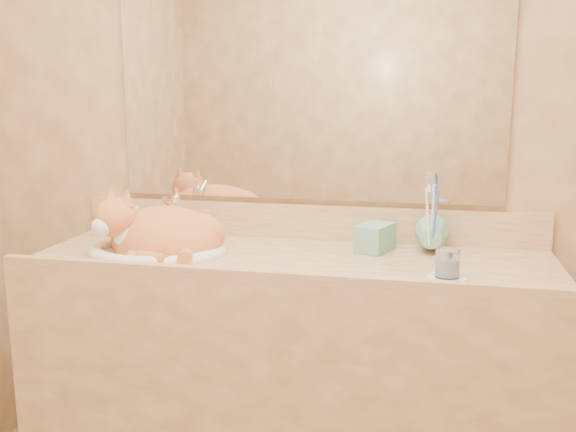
% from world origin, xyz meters
% --- Properties ---
extents(wall_back, '(2.40, 0.02, 2.50)m').
position_xyz_m(wall_back, '(0.00, 1.00, 1.25)').
color(wall_back, '#956B43').
rests_on(wall_back, ground).
extents(vanity_counter, '(1.60, 0.55, 0.85)m').
position_xyz_m(vanity_counter, '(0.00, 0.72, 0.42)').
color(vanity_counter, '#A07147').
rests_on(vanity_counter, floor).
extents(mirror, '(1.30, 0.02, 0.80)m').
position_xyz_m(mirror, '(0.00, 0.99, 1.39)').
color(mirror, white).
rests_on(mirror, wall_back).
extents(sink_basin, '(0.51, 0.46, 0.14)m').
position_xyz_m(sink_basin, '(-0.43, 0.70, 0.92)').
color(sink_basin, white).
rests_on(sink_basin, vanity_counter).
extents(faucet, '(0.06, 0.12, 0.17)m').
position_xyz_m(faucet, '(-0.43, 0.87, 0.93)').
color(faucet, white).
rests_on(faucet, vanity_counter).
extents(cat, '(0.46, 0.41, 0.21)m').
position_xyz_m(cat, '(-0.43, 0.72, 0.91)').
color(cat, '#CE642F').
rests_on(cat, sink_basin).
extents(soap_dispenser, '(0.12, 0.12, 0.20)m').
position_xyz_m(soap_dispenser, '(0.22, 0.80, 0.95)').
color(soap_dispenser, '#6EB08E').
rests_on(soap_dispenser, vanity_counter).
extents(toothbrush_cup, '(0.12, 0.12, 0.11)m').
position_xyz_m(toothbrush_cup, '(0.42, 0.83, 0.90)').
color(toothbrush_cup, '#6EB08E').
rests_on(toothbrush_cup, vanity_counter).
extents(toothbrushes, '(0.04, 0.04, 0.23)m').
position_xyz_m(toothbrushes, '(0.42, 0.83, 0.98)').
color(toothbrushes, white).
rests_on(toothbrushes, toothbrush_cup).
extents(saucer, '(0.11, 0.11, 0.01)m').
position_xyz_m(saucer, '(0.46, 0.58, 0.85)').
color(saucer, white).
rests_on(saucer, vanity_counter).
extents(water_glass, '(0.06, 0.06, 0.08)m').
position_xyz_m(water_glass, '(0.46, 0.58, 0.90)').
color(water_glass, silver).
rests_on(water_glass, saucer).
extents(lotion_bottle, '(0.04, 0.04, 0.11)m').
position_xyz_m(lotion_bottle, '(-0.59, 0.87, 0.90)').
color(lotion_bottle, white).
rests_on(lotion_bottle, vanity_counter).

